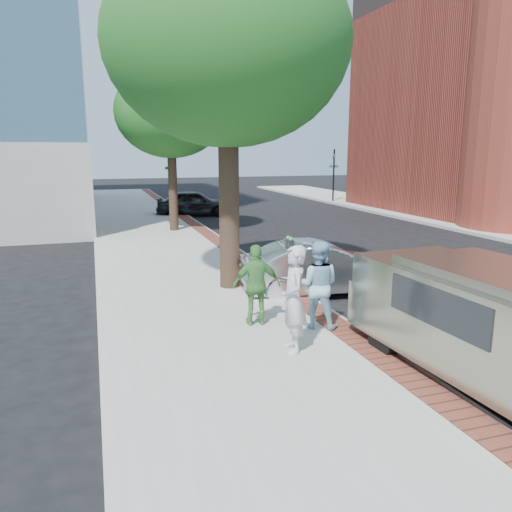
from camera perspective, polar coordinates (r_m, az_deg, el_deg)
name	(u,v)px	position (r m, az deg, el deg)	size (l,w,h in m)	color
ground	(276,310)	(11.80, 2.27, -6.23)	(120.00, 120.00, 0.00)	black
sidewalk	(164,249)	(19.01, -10.42, 0.81)	(5.00, 60.00, 0.15)	#9E9991
brick_strip	(221,243)	(19.39, -3.98, 1.44)	(0.60, 60.00, 0.01)	brown
curb	(230,245)	(19.50, -2.98, 1.27)	(0.10, 60.00, 0.15)	gray
sidewalk_far	(505,229)	(26.35, 26.58, 2.81)	(5.00, 60.00, 0.15)	#9E9991
signal_near	(171,174)	(32.89, -9.73, 9.27)	(0.70, 0.15, 3.80)	black
signal_far	(334,171)	(36.44, 8.87, 9.54)	(0.70, 0.15, 3.80)	black
tree_near	(227,45)	(13.08, -3.30, 22.92)	(6.00, 6.00, 8.51)	black
tree_far	(170,113)	(22.82, -9.77, 15.84)	(4.80, 4.80, 7.14)	black
parking_meter	(289,253)	(12.33, 3.82, 0.34)	(0.12, 0.32, 1.47)	gray
person_gray	(294,299)	(8.83, 4.33, -4.97)	(0.70, 0.46, 1.93)	#BBBBC0
person_officer	(318,285)	(10.11, 7.07, -3.27)	(0.87, 0.67, 1.78)	#8CBCD9
person_green	(257,285)	(10.19, 0.08, -3.35)	(0.98, 0.41, 1.68)	#498E40
sedan_silver	(321,268)	(13.06, 7.44, -1.38)	(1.46, 4.19, 1.38)	silver
bg_car	(194,203)	(29.11, -7.07, 6.05)	(1.76, 4.36, 1.49)	black
van	(488,321)	(8.69, 25.00, -6.72)	(2.27, 5.37, 1.95)	gray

